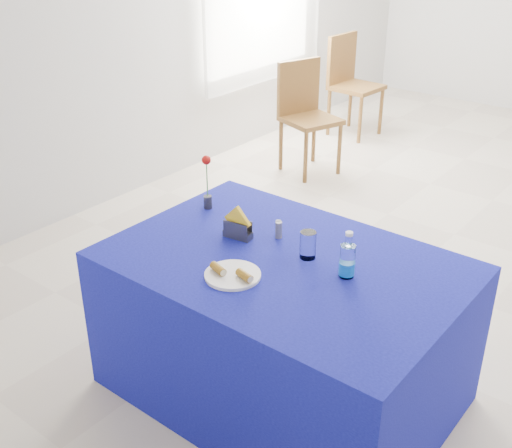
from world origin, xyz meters
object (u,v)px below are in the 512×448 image
(blue_table, at_px, (283,328))
(water_bottle, at_px, (347,262))
(chair_win_b, at_px, (350,78))
(plate, at_px, (233,275))
(chair_win_a, at_px, (305,109))

(blue_table, bearing_deg, water_bottle, 10.14)
(water_bottle, xyz_separation_m, chair_win_b, (-2.16, 3.64, -0.24))
(plate, height_order, blue_table, plate)
(plate, bearing_deg, water_bottle, 38.93)
(plate, distance_m, chair_win_a, 3.22)
(chair_win_a, height_order, chair_win_b, chair_win_b)
(blue_table, xyz_separation_m, chair_win_b, (-1.86, 3.70, 0.21))
(blue_table, height_order, water_bottle, water_bottle)
(water_bottle, distance_m, chair_win_b, 4.24)
(blue_table, xyz_separation_m, chair_win_a, (-1.63, 2.56, 0.19))
(plate, relative_size, chair_win_b, 0.24)
(blue_table, xyz_separation_m, water_bottle, (0.30, 0.05, 0.45))
(blue_table, relative_size, water_bottle, 7.44)
(blue_table, height_order, chair_win_a, chair_win_a)
(plate, height_order, chair_win_b, chair_win_b)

